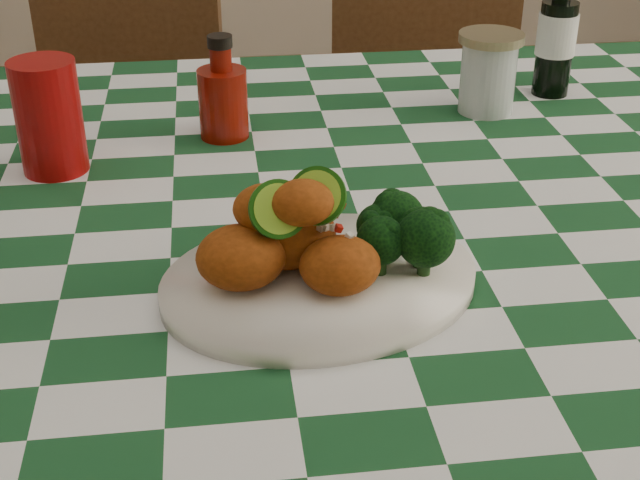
{
  "coord_description": "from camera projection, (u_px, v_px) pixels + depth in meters",
  "views": [
    {
      "loc": [
        -0.15,
        -0.92,
        1.25
      ],
      "look_at": [
        -0.06,
        -0.21,
        0.84
      ],
      "focal_mm": 50.0,
      "sensor_mm": 36.0,
      "label": 1
    }
  ],
  "objects": [
    {
      "name": "dining_table",
      "position": [
        345.0,
        445.0,
        1.23
      ],
      "size": [
        1.66,
        1.06,
        0.79
      ],
      "primitive_type": null,
      "color": "#164722",
      "rests_on": "ground"
    },
    {
      "name": "plate",
      "position": [
        320.0,
        282.0,
        0.85
      ],
      "size": [
        0.35,
        0.3,
        0.02
      ],
      "primitive_type": null,
      "rotation": [
        0.0,
        0.0,
        0.22
      ],
      "color": "white",
      "rests_on": "dining_table"
    },
    {
      "name": "fried_chicken_pile",
      "position": [
        302.0,
        229.0,
        0.82
      ],
      "size": [
        0.16,
        0.11,
        0.1
      ],
      "primitive_type": null,
      "color": "#9B3F0F",
      "rests_on": "plate"
    },
    {
      "name": "broccoli_side",
      "position": [
        404.0,
        234.0,
        0.85
      ],
      "size": [
        0.08,
        0.08,
        0.06
      ],
      "primitive_type": null,
      "color": "black",
      "rests_on": "plate"
    },
    {
      "name": "red_tumbler",
      "position": [
        49.0,
        117.0,
        1.06
      ],
      "size": [
        0.1,
        0.1,
        0.14
      ],
      "primitive_type": "cylinder",
      "rotation": [
        0.0,
        0.0,
        -0.37
      ],
      "color": "#870707",
      "rests_on": "dining_table"
    },
    {
      "name": "ketchup_bottle",
      "position": [
        222.0,
        87.0,
        1.15
      ],
      "size": [
        0.08,
        0.08,
        0.14
      ],
      "primitive_type": null,
      "rotation": [
        0.0,
        0.0,
        0.23
      ],
      "color": "#6F0F05",
      "rests_on": "dining_table"
    },
    {
      "name": "mason_jar",
      "position": [
        488.0,
        73.0,
        1.24
      ],
      "size": [
        0.11,
        0.11,
        0.11
      ],
      "primitive_type": null,
      "rotation": [
        0.0,
        0.0,
        -0.22
      ],
      "color": "#B2BCBA",
      "rests_on": "dining_table"
    },
    {
      "name": "beer_bottle",
      "position": [
        558.0,
        25.0,
        1.28
      ],
      "size": [
        0.07,
        0.07,
        0.21
      ],
      "primitive_type": null,
      "rotation": [
        0.0,
        0.0,
        0.26
      ],
      "color": "black",
      "rests_on": "dining_table"
    },
    {
      "name": "wooden_chair_left",
      "position": [
        122.0,
        199.0,
        1.83
      ],
      "size": [
        0.46,
        0.47,
        0.85
      ],
      "primitive_type": null,
      "rotation": [
        0.0,
        0.0,
        -0.2
      ],
      "color": "#472814",
      "rests_on": "ground"
    },
    {
      "name": "wooden_chair_right",
      "position": [
        418.0,
        187.0,
        1.86
      ],
      "size": [
        0.47,
        0.49,
        0.86
      ],
      "primitive_type": null,
      "rotation": [
        0.0,
        0.0,
        -0.23
      ],
      "color": "#472814",
      "rests_on": "ground"
    }
  ]
}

